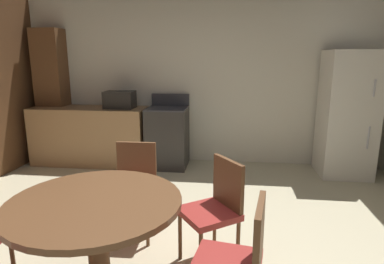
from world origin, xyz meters
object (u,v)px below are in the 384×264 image
object	(u,v)px
oven_range	(168,137)
dining_table	(97,223)
microwave	(120,100)
chair_east	(238,260)
refrigerator	(347,114)
chair_north	(134,183)
chair_northeast	(216,206)

from	to	relation	value
oven_range	dining_table	world-z (taller)	oven_range
microwave	chair_east	size ratio (longest dim) A/B	0.51
refrigerator	chair_north	world-z (taller)	refrigerator
oven_range	dining_table	bearing A→B (deg)	-88.17
chair_northeast	microwave	bearing A→B (deg)	-91.76
dining_table	chair_northeast	world-z (taller)	chair_northeast
chair_north	chair_east	bearing A→B (deg)	39.48
microwave	dining_table	world-z (taller)	microwave
refrigerator	dining_table	bearing A→B (deg)	-131.02
refrigerator	chair_north	size ratio (longest dim) A/B	2.02
microwave	chair_north	distance (m)	2.20
dining_table	chair_north	size ratio (longest dim) A/B	1.29
chair_northeast	chair_east	size ratio (longest dim) A/B	1.00
dining_table	chair_east	xyz separation A→B (m)	(0.92, -0.15, -0.10)
chair_northeast	chair_east	world-z (taller)	same
chair_north	refrigerator	bearing A→B (deg)	125.73
oven_range	chair_northeast	xyz separation A→B (m)	(0.85, -2.37, 0.03)
dining_table	chair_northeast	size ratio (longest dim) A/B	1.29
oven_range	refrigerator	distance (m)	2.61
microwave	chair_northeast	world-z (taller)	microwave
refrigerator	chair_east	xyz separation A→B (m)	(-1.57, -3.01, -0.38)
refrigerator	microwave	size ratio (longest dim) A/B	4.00
microwave	chair_north	size ratio (longest dim) A/B	0.51
oven_range	chair_northeast	bearing A→B (deg)	-70.24
refrigerator	chair_north	distance (m)	3.19
oven_range	refrigerator	bearing A→B (deg)	-1.19
oven_range	chair_north	world-z (taller)	oven_range
oven_range	microwave	bearing A→B (deg)	-179.72
oven_range	chair_north	size ratio (longest dim) A/B	1.26
dining_table	chair_north	xyz separation A→B (m)	(-0.03, 0.93, -0.10)
oven_range	chair_north	xyz separation A→B (m)	(0.07, -1.98, 0.03)
chair_northeast	dining_table	bearing A→B (deg)	0.00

